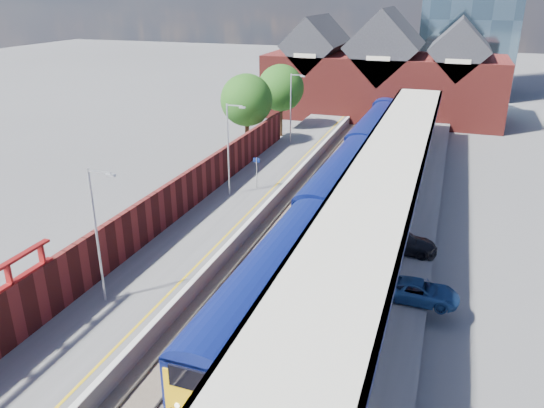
# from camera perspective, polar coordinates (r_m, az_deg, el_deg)

# --- Properties ---
(ground) EXTENTS (240.00, 240.00, 0.00)m
(ground) POSITION_cam_1_polar(r_m,az_deg,el_deg) (46.70, 6.72, 2.31)
(ground) COLOR #5B5B5E
(ground) RESTS_ON ground
(ballast_bed) EXTENTS (6.00, 76.00, 0.06)m
(ballast_bed) POSITION_cam_1_polar(r_m,az_deg,el_deg) (37.65, 3.40, -2.46)
(ballast_bed) COLOR #473D33
(ballast_bed) RESTS_ON ground
(rails) EXTENTS (4.51, 76.00, 0.14)m
(rails) POSITION_cam_1_polar(r_m,az_deg,el_deg) (37.61, 3.40, -2.33)
(rails) COLOR slate
(rails) RESTS_ON ground
(left_platform) EXTENTS (5.00, 76.00, 1.00)m
(left_platform) POSITION_cam_1_polar(r_m,az_deg,el_deg) (39.14, -4.36, -0.76)
(left_platform) COLOR #565659
(left_platform) RESTS_ON ground
(right_platform) EXTENTS (6.00, 76.00, 1.00)m
(right_platform) POSITION_cam_1_polar(r_m,az_deg,el_deg) (36.49, 12.53, -2.98)
(right_platform) COLOR #565659
(right_platform) RESTS_ON ground
(coping_left) EXTENTS (0.30, 76.00, 0.05)m
(coping_left) POSITION_cam_1_polar(r_m,az_deg,el_deg) (38.13, -1.13, -0.47)
(coping_left) COLOR silver
(coping_left) RESTS_ON left_platform
(coping_right) EXTENTS (0.30, 76.00, 0.05)m
(coping_right) POSITION_cam_1_polar(r_m,az_deg,el_deg) (36.62, 8.18, -1.67)
(coping_right) COLOR silver
(coping_right) RESTS_ON right_platform
(yellow_line) EXTENTS (0.14, 76.00, 0.01)m
(yellow_line) POSITION_cam_1_polar(r_m,az_deg,el_deg) (38.33, -1.98, -0.39)
(yellow_line) COLOR yellow
(yellow_line) RESTS_ON left_platform
(train) EXTENTS (3.13, 65.95, 3.45)m
(train) POSITION_cam_1_polar(r_m,az_deg,el_deg) (48.84, 9.38, 5.65)
(train) COLOR #0C1656
(train) RESTS_ON ground
(canopy) EXTENTS (4.50, 52.00, 4.48)m
(canopy) POSITION_cam_1_polar(r_m,az_deg,el_deg) (36.71, 12.71, 5.09)
(canopy) COLOR #0E1852
(canopy) RESTS_ON right_platform
(lamp_post_b) EXTENTS (1.48, 0.18, 7.00)m
(lamp_post_b) POSITION_cam_1_polar(r_m,az_deg,el_deg) (26.66, -18.19, -2.52)
(lamp_post_b) COLOR #A5A8AA
(lamp_post_b) RESTS_ON left_platform
(lamp_post_c) EXTENTS (1.48, 0.18, 7.00)m
(lamp_post_c) POSITION_cam_1_polar(r_m,az_deg,el_deg) (39.74, -4.57, 6.44)
(lamp_post_c) COLOR #A5A8AA
(lamp_post_c) RESTS_ON left_platform
(lamp_post_d) EXTENTS (1.48, 0.18, 7.00)m
(lamp_post_d) POSITION_cam_1_polar(r_m,az_deg,el_deg) (54.40, 2.16, 10.69)
(lamp_post_d) COLOR #A5A8AA
(lamp_post_d) RESTS_ON left_platform
(platform_sign) EXTENTS (0.55, 0.08, 2.50)m
(platform_sign) POSITION_cam_1_polar(r_m,az_deg,el_deg) (41.68, -1.67, 3.94)
(platform_sign) COLOR #A5A8AA
(platform_sign) RESTS_ON left_platform
(brick_wall) EXTENTS (0.35, 50.00, 3.86)m
(brick_wall) POSITION_cam_1_polar(r_m,az_deg,el_deg) (34.24, -12.70, -1.12)
(brick_wall) COLOR maroon
(brick_wall) RESTS_ON left_platform
(station_building) EXTENTS (30.00, 12.12, 13.78)m
(station_building) POSITION_cam_1_polar(r_m,az_deg,el_deg) (72.39, 11.88, 13.42)
(station_building) COLOR maroon
(station_building) RESTS_ON ground
(tree_near) EXTENTS (5.20, 5.20, 8.10)m
(tree_near) POSITION_cam_1_polar(r_m,az_deg,el_deg) (53.67, -2.64, 10.92)
(tree_near) COLOR #382314
(tree_near) RESTS_ON ground
(tree_far) EXTENTS (5.20, 5.20, 8.10)m
(tree_far) POSITION_cam_1_polar(r_m,az_deg,el_deg) (60.76, 1.06, 12.23)
(tree_far) COLOR #382314
(tree_far) RESTS_ON ground
(parked_car_dark) EXTENTS (4.47, 1.82, 1.30)m
(parked_car_dark) POSITION_cam_1_polar(r_m,az_deg,el_deg) (32.66, 13.52, -3.90)
(parked_car_dark) COLOR black
(parked_car_dark) RESTS_ON right_platform
(parked_car_blue) EXTENTS (4.05, 1.99, 1.11)m
(parked_car_blue) POSITION_cam_1_polar(r_m,az_deg,el_deg) (27.91, 15.53, -9.03)
(parked_car_blue) COLOR navy
(parked_car_blue) RESTS_ON right_platform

